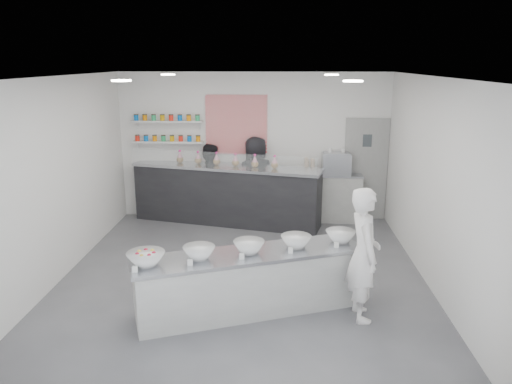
% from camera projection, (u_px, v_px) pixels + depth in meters
% --- Properties ---
extents(floor, '(6.00, 6.00, 0.00)m').
position_uv_depth(floor, '(244.00, 275.00, 7.73)').
color(floor, '#515156').
rests_on(floor, ground).
extents(ceiling, '(6.00, 6.00, 0.00)m').
position_uv_depth(ceiling, '(242.00, 76.00, 6.96)').
color(ceiling, white).
rests_on(ceiling, floor).
extents(back_wall, '(5.50, 0.00, 5.50)m').
position_uv_depth(back_wall, '(254.00, 147.00, 10.24)').
color(back_wall, white).
rests_on(back_wall, floor).
extents(left_wall, '(0.00, 6.00, 6.00)m').
position_uv_depth(left_wall, '(60.00, 179.00, 7.47)').
color(left_wall, white).
rests_on(left_wall, floor).
extents(right_wall, '(0.00, 6.00, 6.00)m').
position_uv_depth(right_wall, '(432.00, 183.00, 7.21)').
color(right_wall, white).
rests_on(right_wall, floor).
extents(back_door, '(0.88, 0.04, 2.10)m').
position_uv_depth(back_door, '(365.00, 169.00, 10.22)').
color(back_door, gray).
rests_on(back_door, floor).
extents(pattern_panel, '(1.25, 0.03, 1.20)m').
position_uv_depth(pattern_panel, '(236.00, 125.00, 10.12)').
color(pattern_panel, red).
rests_on(pattern_panel, back_wall).
extents(jar_shelf_lower, '(1.45, 0.22, 0.04)m').
position_uv_depth(jar_shelf_lower, '(168.00, 142.00, 10.20)').
color(jar_shelf_lower, silver).
rests_on(jar_shelf_lower, back_wall).
extents(jar_shelf_upper, '(1.45, 0.22, 0.04)m').
position_uv_depth(jar_shelf_upper, '(167.00, 121.00, 10.09)').
color(jar_shelf_upper, silver).
rests_on(jar_shelf_upper, back_wall).
extents(preserve_jars, '(1.45, 0.10, 0.56)m').
position_uv_depth(preserve_jars, '(167.00, 128.00, 10.11)').
color(preserve_jars, red).
rests_on(preserve_jars, jar_shelf_lower).
extents(downlight_0, '(0.24, 0.24, 0.02)m').
position_uv_depth(downlight_0, '(121.00, 81.00, 6.06)').
color(downlight_0, white).
rests_on(downlight_0, ceiling).
extents(downlight_1, '(0.24, 0.24, 0.02)m').
position_uv_depth(downlight_1, '(353.00, 81.00, 5.93)').
color(downlight_1, white).
rests_on(downlight_1, ceiling).
extents(downlight_2, '(0.24, 0.24, 0.02)m').
position_uv_depth(downlight_2, '(168.00, 75.00, 8.57)').
color(downlight_2, white).
rests_on(downlight_2, ceiling).
extents(downlight_3, '(0.24, 0.24, 0.02)m').
position_uv_depth(downlight_3, '(332.00, 75.00, 8.44)').
color(downlight_3, white).
rests_on(downlight_3, ceiling).
extents(prep_counter, '(3.06, 1.69, 0.82)m').
position_uv_depth(prep_counter, '(249.00, 282.00, 6.52)').
color(prep_counter, beige).
rests_on(prep_counter, floor).
extents(back_bar, '(3.89, 1.61, 1.19)m').
position_uv_depth(back_bar, '(226.00, 194.00, 10.07)').
color(back_bar, black).
rests_on(back_bar, floor).
extents(sneeze_guard, '(3.67, 0.93, 0.32)m').
position_uv_depth(sneeze_guard, '(220.00, 161.00, 9.56)').
color(sneeze_guard, white).
rests_on(sneeze_guard, back_bar).
extents(espresso_ledge, '(1.32, 0.42, 0.98)m').
position_uv_depth(espresso_ledge, '(329.00, 198.00, 10.21)').
color(espresso_ledge, beige).
rests_on(espresso_ledge, floor).
extents(espresso_machine, '(0.57, 0.39, 0.43)m').
position_uv_depth(espresso_machine, '(336.00, 164.00, 10.03)').
color(espresso_machine, '#93969E').
rests_on(espresso_machine, espresso_ledge).
extents(cup_stacks, '(0.24, 0.24, 0.30)m').
position_uv_depth(cup_stacks, '(310.00, 167.00, 10.07)').
color(cup_stacks, '#977765').
rests_on(cup_stacks, espresso_ledge).
extents(prep_bowls, '(2.99, 1.52, 0.16)m').
position_uv_depth(prep_bowls, '(249.00, 247.00, 6.39)').
color(prep_bowls, white).
rests_on(prep_bowls, prep_counter).
extents(label_cards, '(2.66, 0.04, 0.07)m').
position_uv_depth(label_cards, '(231.00, 265.00, 5.94)').
color(label_cards, white).
rests_on(label_cards, prep_counter).
extents(cookie_bags, '(2.11, 0.66, 0.26)m').
position_uv_depth(cookie_bags, '(226.00, 159.00, 9.88)').
color(cookie_bags, pink).
rests_on(cookie_bags, back_bar).
extents(woman_prep, '(0.48, 0.67, 1.73)m').
position_uv_depth(woman_prep, '(364.00, 254.00, 6.26)').
color(woman_prep, white).
rests_on(woman_prep, floor).
extents(staff_left, '(0.82, 0.66, 1.58)m').
position_uv_depth(staff_left, '(209.00, 182.00, 10.28)').
color(staff_left, black).
rests_on(staff_left, floor).
extents(staff_right, '(1.00, 0.84, 1.74)m').
position_uv_depth(staff_right, '(256.00, 179.00, 10.21)').
color(staff_right, black).
rests_on(staff_right, floor).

